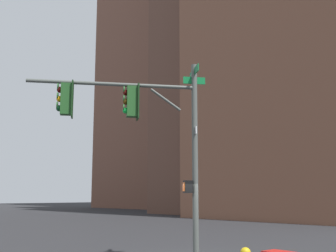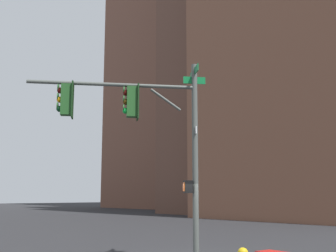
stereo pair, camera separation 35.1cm
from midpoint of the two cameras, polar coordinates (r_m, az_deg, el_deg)
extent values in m
cylinder|color=#4C514C|center=(13.77, 4.45, -4.71)|extent=(0.19, 0.19, 6.52)
cylinder|color=#4C514C|center=(13.84, -6.77, 5.61)|extent=(4.61, 3.09, 0.12)
cylinder|color=#4C514C|center=(13.89, 0.40, 3.58)|extent=(0.91, 0.64, 0.75)
cube|color=#0F6B33|center=(14.33, 4.30, 7.37)|extent=(0.67, 1.00, 0.24)
cube|color=#0F6B33|center=(14.25, 4.31, 6.21)|extent=(0.65, 0.44, 0.24)
cube|color=white|center=(13.88, 4.40, -0.64)|extent=(0.27, 0.39, 0.24)
cube|color=#1E4C1E|center=(13.74, -4.19, 3.28)|extent=(0.47, 0.47, 1.00)
cube|color=black|center=(13.76, -3.40, 3.26)|extent=(0.33, 0.48, 1.16)
sphere|color=#470A07|center=(13.80, -5.03, 4.52)|extent=(0.20, 0.20, 0.20)
cylinder|color=#1E4C1E|center=(13.82, -5.29, 4.89)|extent=(0.16, 0.21, 0.23)
sphere|color=#4C330A|center=(13.73, -5.05, 3.30)|extent=(0.20, 0.20, 0.20)
cylinder|color=#1E4C1E|center=(13.74, -5.31, 3.68)|extent=(0.16, 0.21, 0.23)
sphere|color=green|center=(13.67, -5.07, 2.07)|extent=(0.20, 0.20, 0.20)
cylinder|color=#1E4C1E|center=(13.68, -5.33, 2.45)|extent=(0.16, 0.21, 0.23)
cube|color=#1E4C1E|center=(13.75, -12.93, 3.49)|extent=(0.47, 0.47, 1.00)
cube|color=black|center=(13.74, -12.14, 3.47)|extent=(0.33, 0.48, 1.16)
sphere|color=#470A07|center=(13.84, -13.74, 4.72)|extent=(0.20, 0.20, 0.20)
cylinder|color=#1E4C1E|center=(13.86, -13.99, 5.08)|extent=(0.16, 0.21, 0.23)
sphere|color=#F29E0C|center=(13.77, -13.79, 3.50)|extent=(0.20, 0.20, 0.20)
cylinder|color=#1E4C1E|center=(13.79, -14.04, 3.87)|extent=(0.16, 0.21, 0.23)
sphere|color=#0A3819|center=(13.70, -13.83, 2.28)|extent=(0.20, 0.20, 0.20)
cylinder|color=#1E4C1E|center=(13.73, -14.09, 2.65)|extent=(0.16, 0.21, 0.23)
cube|color=black|center=(13.67, 3.48, -8.24)|extent=(0.41, 0.44, 0.40)
cube|color=#EA5914|center=(13.65, 2.92, -8.24)|extent=(0.16, 0.22, 0.28)
cube|color=brown|center=(58.55, 13.91, 14.86)|extent=(24.40, 17.56, 51.80)
cube|color=brown|center=(76.41, 0.15, 5.57)|extent=(17.05, 16.42, 43.68)
camera|label=1|loc=(0.18, -89.27, -0.12)|focal=44.83mm
camera|label=2|loc=(0.18, 90.73, 0.12)|focal=44.83mm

